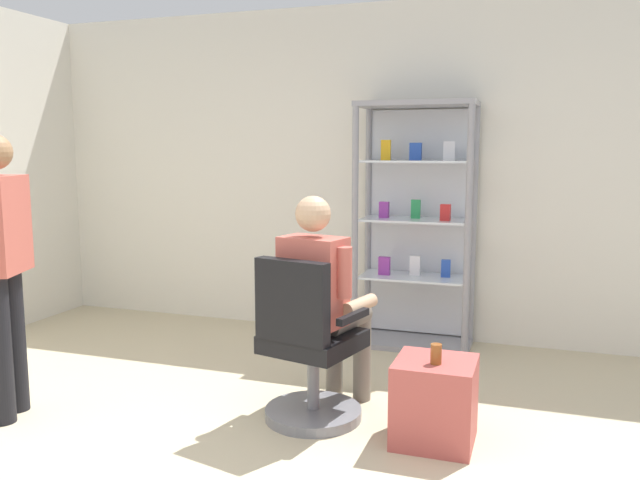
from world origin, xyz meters
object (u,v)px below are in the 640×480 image
at_px(display_cabinet_main, 416,224).
at_px(seated_shopkeeper, 323,294).
at_px(tea_glass, 436,354).
at_px(standing_customer, 1,258).
at_px(storage_crate, 435,401).
at_px(office_chair, 308,355).

distance_m(display_cabinet_main, seated_shopkeeper, 1.58).
relative_size(tea_glass, standing_customer, 0.06).
bearing_deg(standing_customer, storage_crate, 10.83).
bearing_deg(office_chair, standing_customer, -163.80).
relative_size(seated_shopkeeper, storage_crate, 2.88).
bearing_deg(standing_customer, tea_glass, 9.57).
xyz_separation_m(display_cabinet_main, seated_shopkeeper, (-0.25, -1.54, -0.25)).
relative_size(office_chair, standing_customer, 0.59).
distance_m(office_chair, storage_crate, 0.74).
bearing_deg(storage_crate, tea_glass, -80.74).
relative_size(office_chair, storage_crate, 2.14).
relative_size(office_chair, tea_glass, 9.14).
relative_size(display_cabinet_main, office_chair, 1.98).
xyz_separation_m(seated_shopkeeper, tea_glass, (0.69, -0.24, -0.21)).
relative_size(seated_shopkeeper, tea_glass, 12.28).
relative_size(display_cabinet_main, storage_crate, 4.24).
height_order(seated_shopkeeper, tea_glass, seated_shopkeeper).
bearing_deg(seated_shopkeeper, standing_customer, -159.34).
bearing_deg(storage_crate, seated_shopkeeper, 164.77).
relative_size(storage_crate, tea_glass, 4.27).
xyz_separation_m(office_chair, storage_crate, (0.72, -0.03, -0.17)).
bearing_deg(tea_glass, office_chair, 173.74).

